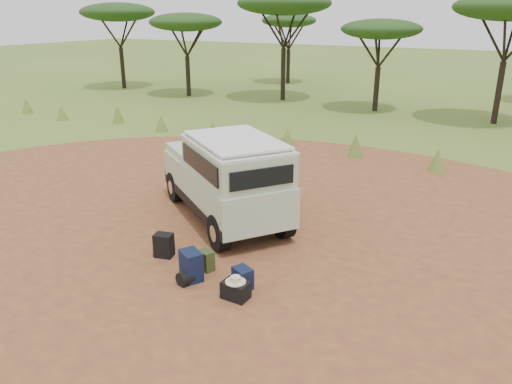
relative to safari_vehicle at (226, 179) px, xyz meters
The scene contains 13 objects.
ground 2.07m from the safari_vehicle, 54.86° to the right, with size 140.00×140.00×0.00m, color #4F7228.
dirt_clearing 2.07m from the safari_vehicle, 54.86° to the right, with size 23.00×23.00×0.01m, color #905C2F.
grass_fringe 7.36m from the safari_vehicle, 81.21° to the left, with size 36.60×1.60×0.90m.
acacia_treeline 18.84m from the safari_vehicle, 84.53° to the left, with size 46.70×13.20×6.26m.
safari_vehicle is the anchor object (origin of this frame).
walking_staff 1.29m from the safari_vehicle, behind, with size 0.03×0.03×1.40m, color maroon.
backpack_black 2.60m from the safari_vehicle, 92.27° to the right, with size 0.39×0.29×0.54m, color black.
backpack_navy 3.26m from the safari_vehicle, 71.01° to the right, with size 0.48×0.34×0.62m, color #13193E.
backpack_olive 2.88m from the safari_vehicle, 67.02° to the right, with size 0.32×0.23×0.45m, color #3C431F.
duffel_navy 3.59m from the safari_vehicle, 52.82° to the right, with size 0.38×0.29×0.43m, color #13193E.
hard_case 3.95m from the safari_vehicle, 55.45° to the right, with size 0.50×0.35×0.35m, color black.
stuff_sack 3.51m from the safari_vehicle, 71.92° to the right, with size 0.30×0.30×0.30m, color black.
safari_hat 3.91m from the safari_vehicle, 55.45° to the right, with size 0.39×0.39×0.11m.
Camera 1 is at (5.48, -8.73, 5.12)m, focal length 35.00 mm.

